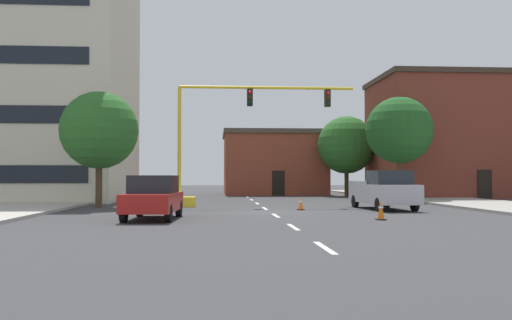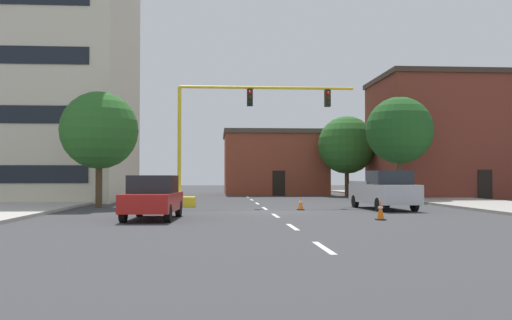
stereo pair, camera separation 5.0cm
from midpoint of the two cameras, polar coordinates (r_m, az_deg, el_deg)
The scene contains 21 objects.
ground_plane at distance 27.52m, azimuth 1.29°, elevation -5.21°, with size 160.00×160.00×0.00m, color #38383A.
sidewalk_left at distance 36.92m, azimuth -20.76°, elevation -4.09°, with size 6.00×56.00×0.14m, color #B2ADA3.
sidewalk_right at distance 38.71m, azimuth 19.90°, elevation -3.98°, with size 6.00×56.00×0.14m, color #9E998E.
lane_stripe_seg_0 at distance 13.69m, azimuth 6.86°, elevation -8.77°, with size 0.16×2.40×0.01m, color silver.
lane_stripe_seg_1 at distance 19.09m, azimuth 3.70°, elevation -6.76°, with size 0.16×2.40×0.01m, color silver.
lane_stripe_seg_2 at distance 24.54m, azimuth 1.95°, elevation -5.63°, with size 0.16×2.40×0.01m, color silver.
lane_stripe_seg_3 at distance 30.00m, azimuth 0.84°, elevation -4.90°, with size 0.16×2.40×0.01m, color silver.
lane_stripe_seg_4 at distance 35.48m, azimuth 0.07°, elevation -4.40°, with size 0.16×2.40×0.01m, color silver.
lane_stripe_seg_5 at distance 40.96m, azimuth -0.49°, elevation -4.04°, with size 0.16×2.40×0.01m, color silver.
lane_stripe_seg_6 at distance 46.44m, azimuth -0.91°, elevation -3.75°, with size 0.16×2.40×0.01m, color silver.
building_tall_left at distance 44.89m, azimuth -21.83°, elevation 8.22°, with size 14.33×14.07×18.60m.
building_brick_center at distance 54.25m, azimuth 1.70°, elevation -0.31°, with size 9.58×9.66×5.93m.
building_row_right at distance 49.29m, azimuth 19.71°, elevation 2.19°, with size 13.57×9.17×9.83m.
traffic_signal_gantry at distance 31.89m, azimuth -5.12°, elevation -0.49°, with size 10.82×1.20×6.83m.
tree_left_near at distance 31.91m, azimuth -15.58°, elevation 2.89°, with size 4.22×4.22×6.32m.
tree_right_mid at distance 40.31m, azimuth 14.23°, elevation 2.91°, with size 4.62×4.62×7.20m.
tree_right_far at distance 49.07m, azimuth 9.08°, elevation 1.50°, with size 4.94×4.94×6.87m.
pickup_truck_silver at distance 29.79m, azimuth 12.71°, elevation -3.02°, with size 2.37×5.52×1.99m.
sedan_red_near_left at distance 22.76m, azimuth -10.38°, elevation -3.68°, with size 2.12×4.60×1.74m.
traffic_cone_roadside_a at distance 28.65m, azimuth 4.48°, elevation -4.42°, with size 0.36×0.36×0.65m.
traffic_cone_roadside_b at distance 22.60m, azimuth 12.43°, elevation -4.98°, with size 0.36×0.36×0.77m.
Camera 1 is at (-2.60, -27.34, 1.70)m, focal length 39.63 mm.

